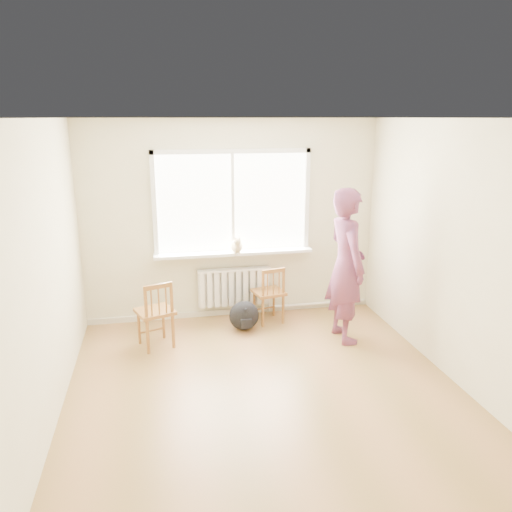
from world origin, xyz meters
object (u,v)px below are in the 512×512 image
chair_right (270,295)px  person (346,266)px  chair_left (156,314)px  backpack (244,316)px  cat (237,246)px

chair_right → person: person is taller
chair_left → person: 2.38m
chair_left → backpack: chair_left is taller
chair_left → backpack: (1.12, 0.31, -0.23)m
cat → backpack: (0.03, -0.38, -0.85)m
chair_right → person: bearing=128.6°
chair_left → chair_right: size_ratio=1.06×
cat → backpack: size_ratio=0.94×
person → cat: bearing=50.3°
chair_right → backpack: size_ratio=2.02×
cat → backpack: cat is taller
backpack → cat: bearing=94.2°
person → cat: size_ratio=5.20×
cat → chair_left: bearing=-145.1°
chair_right → cat: 0.80m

